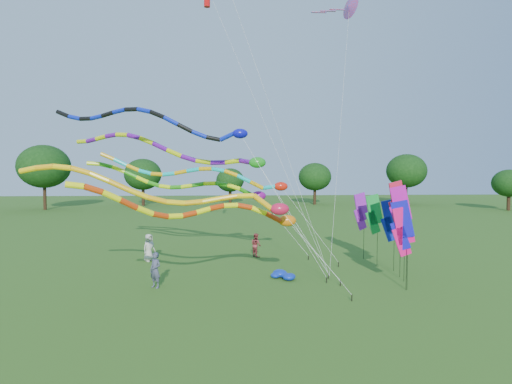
{
  "coord_description": "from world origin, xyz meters",
  "views": [
    {
      "loc": [
        -2.66,
        -17.93,
        5.89
      ],
      "look_at": [
        -1.43,
        2.87,
        4.8
      ],
      "focal_mm": 30.0,
      "sensor_mm": 36.0,
      "label": 1
    }
  ],
  "objects": [
    {
      "name": "tree_ring",
      "position": [
        0.35,
        0.1,
        5.55
      ],
      "size": [
        120.76,
        121.46,
        9.55
      ],
      "color": "#382314",
      "rests_on": "ground"
    },
    {
      "name": "banner_pole_violet",
      "position": [
        5.83,
        9.44,
        3.16
      ],
      "size": [
        1.13,
        0.43,
        4.42
      ],
      "rotation": [
        0.0,
        0.0,
        0.31
      ],
      "color": "black",
      "rests_on": "ground"
    },
    {
      "name": "tube_kite_cyan",
      "position": [
        -3.72,
        7.63,
        5.5
      ],
      "size": [
        14.07,
        1.61,
        7.41
      ],
      "rotation": [
        0.0,
        0.0,
        -0.04
      ],
      "color": "black",
      "rests_on": "ground"
    },
    {
      "name": "banner_pole_magenta_b",
      "position": [
        6.21,
        3.89,
        3.83
      ],
      "size": [
        1.13,
        0.42,
        5.09
      ],
      "rotation": [
        0.0,
        0.0,
        -0.3
      ],
      "color": "black",
      "rests_on": "ground"
    },
    {
      "name": "person_a",
      "position": [
        -7.94,
        9.68,
        0.88
      ],
      "size": [
        0.98,
        1.02,
        1.76
      ],
      "primitive_type": "imported",
      "rotation": [
        0.0,
        0.0,
        0.87
      ],
      "color": "beige",
      "rests_on": "ground"
    },
    {
      "name": "banner_pole_blue_a",
      "position": [
        5.65,
        2.29,
        3.18
      ],
      "size": [
        1.13,
        0.42,
        4.44
      ],
      "rotation": [
        0.0,
        0.0,
        -0.3
      ],
      "color": "black",
      "rests_on": "ground"
    },
    {
      "name": "delta_kite_high_c",
      "position": [
        4.22,
        6.96,
        15.31
      ],
      "size": [
        3.09,
        3.85,
        16.1
      ],
      "rotation": [
        0.0,
        0.0,
        0.37
      ],
      "color": "black",
      "rests_on": "ground"
    },
    {
      "name": "banner_pole_green",
      "position": [
        6.11,
        7.72,
        3.16
      ],
      "size": [
        1.16,
        0.17,
        4.42
      ],
      "rotation": [
        0.0,
        0.0,
        0.08
      ],
      "color": "black",
      "rests_on": "ground"
    },
    {
      "name": "banner_pole_red",
      "position": [
        6.35,
        4.66,
        4.05
      ],
      "size": [
        1.14,
        0.38,
        5.32
      ],
      "rotation": [
        0.0,
        0.0,
        0.26
      ],
      "color": "black",
      "rests_on": "ground"
    },
    {
      "name": "person_c",
      "position": [
        -0.98,
        10.68,
        0.8
      ],
      "size": [
        0.92,
        0.98,
        1.6
      ],
      "primitive_type": "imported",
      "rotation": [
        0.0,
        0.0,
        2.11
      ],
      "color": "maroon",
      "rests_on": "ground"
    },
    {
      "name": "tube_kite_purple",
      "position": [
        -5.41,
        7.34,
        6.93
      ],
      "size": [
        14.85,
        5.64,
        8.73
      ],
      "rotation": [
        0.0,
        0.0,
        -0.34
      ],
      "color": "black",
      "rests_on": "ground"
    },
    {
      "name": "tube_kite_green",
      "position": [
        -5.02,
        10.57,
        4.88
      ],
      "size": [
        14.48,
        2.44,
        7.03
      ],
      "rotation": [
        0.0,
        0.0,
        -0.15
      ],
      "color": "black",
      "rests_on": "ground"
    },
    {
      "name": "tube_kite_red",
      "position": [
        -3.29,
        1.1,
        4.03
      ],
      "size": [
        11.61,
        4.61,
        5.95
      ],
      "rotation": [
        0.0,
        0.0,
        0.33
      ],
      "color": "black",
      "rests_on": "ground"
    },
    {
      "name": "banner_pole_magenta_a",
      "position": [
        5.7,
        2.28,
        2.89
      ],
      "size": [
        1.16,
        0.14,
        4.15
      ],
      "rotation": [
        0.0,
        0.0,
        -0.05
      ],
      "color": "black",
      "rests_on": "ground"
    },
    {
      "name": "tube_kite_orange",
      "position": [
        -4.67,
        0.89,
        4.82
      ],
      "size": [
        14.19,
        1.08,
        6.7
      ],
      "rotation": [
        0.0,
        0.0,
        -0.04
      ],
      "color": "black",
      "rests_on": "ground"
    },
    {
      "name": "blue_nylon_heap",
      "position": [
        0.21,
        4.76,
        0.2
      ],
      "size": [
        1.45,
        1.31,
        0.46
      ],
      "color": "#0D2DAE",
      "rests_on": "ground"
    },
    {
      "name": "person_b",
      "position": [
        -6.43,
        3.37,
        0.89
      ],
      "size": [
        0.78,
        0.73,
        1.78
      ],
      "primitive_type": "imported",
      "rotation": [
        0.0,
        0.0,
        -0.63
      ],
      "color": "#44475F",
      "rests_on": "ground"
    },
    {
      "name": "ground",
      "position": [
        0.0,
        0.0,
        0.0
      ],
      "size": [
        160.0,
        160.0,
        0.0
      ],
      "primitive_type": "plane",
      "color": "#255516",
      "rests_on": "ground"
    },
    {
      "name": "banner_pole_blue_b",
      "position": [
        6.55,
        6.18,
        2.95
      ],
      "size": [
        1.16,
        0.22,
        4.21
      ],
      "rotation": [
        0.0,
        0.0,
        -0.13
      ],
      "color": "black",
      "rests_on": "ground"
    },
    {
      "name": "tube_kite_blue",
      "position": [
        -5.93,
        4.83,
        8.26
      ],
      "size": [
        14.29,
        2.71,
        9.73
      ],
      "rotation": [
        0.0,
        0.0,
        -0.14
      ],
      "color": "black",
      "rests_on": "ground"
    }
  ]
}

